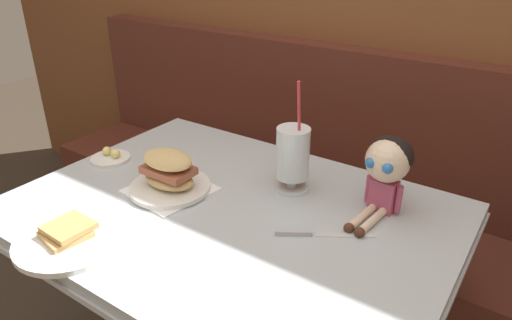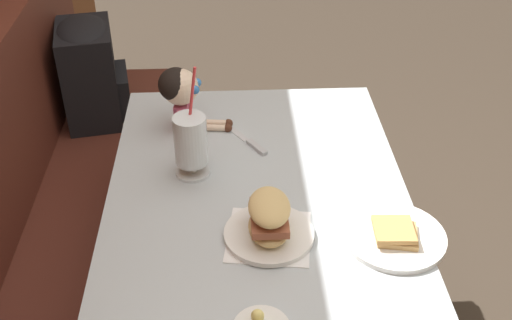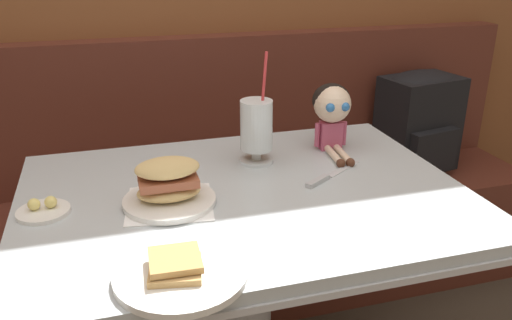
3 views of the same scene
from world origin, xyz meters
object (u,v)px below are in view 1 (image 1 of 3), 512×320
(sandwich_plate, at_px, (169,175))
(butter_saucer, at_px, (111,157))
(seated_doll, at_px, (387,164))
(butter_knife, at_px, (308,233))
(toast_plate, at_px, (70,238))
(milkshake_glass, at_px, (293,156))

(sandwich_plate, relative_size, butter_saucer, 1.88)
(sandwich_plate, bearing_deg, seated_doll, 24.29)
(butter_knife, height_order, seated_doll, seated_doll)
(toast_plate, distance_m, sandwich_plate, 0.31)
(butter_saucer, xyz_separation_m, butter_knife, (0.70, -0.01, -0.00))
(sandwich_plate, distance_m, butter_knife, 0.41)
(milkshake_glass, bearing_deg, butter_saucer, -164.09)
(sandwich_plate, distance_m, seated_doll, 0.57)
(butter_saucer, bearing_deg, butter_knife, -0.49)
(milkshake_glass, height_order, sandwich_plate, milkshake_glass)
(butter_knife, relative_size, seated_doll, 0.93)
(milkshake_glass, distance_m, seated_doll, 0.25)
(milkshake_glass, bearing_deg, seated_doll, 9.01)
(milkshake_glass, relative_size, butter_knife, 1.52)
(milkshake_glass, height_order, butter_saucer, milkshake_glass)
(sandwich_plate, relative_size, butter_knife, 1.08)
(butter_saucer, height_order, seated_doll, seated_doll)
(sandwich_plate, bearing_deg, butter_saucer, 172.98)
(butter_saucer, height_order, butter_knife, butter_saucer)
(butter_knife, distance_m, seated_doll, 0.26)
(sandwich_plate, height_order, seated_doll, seated_doll)
(toast_plate, bearing_deg, butter_knife, 37.44)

